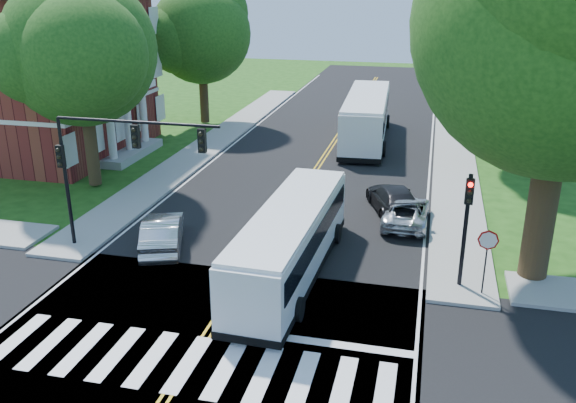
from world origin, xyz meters
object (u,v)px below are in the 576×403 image
(bus_follow, at_px, (366,117))
(suv, at_px, (406,211))
(dark_sedan, at_px, (394,199))
(signal_nw, at_px, (112,154))
(hatchback, at_px, (162,233))
(bus_lead, at_px, (290,240))
(signal_ne, at_px, (467,216))

(bus_follow, bearing_deg, suv, 100.78)
(bus_follow, xyz_separation_m, dark_sedan, (3.01, -13.79, -1.05))
(bus_follow, bearing_deg, signal_nw, 66.41)
(bus_follow, relative_size, hatchback, 2.87)
(bus_follow, relative_size, suv, 2.90)
(signal_nw, bearing_deg, bus_follow, 69.39)
(bus_lead, bearing_deg, signal_ne, -174.78)
(bus_lead, bearing_deg, dark_sedan, -111.96)
(bus_follow, bearing_deg, signal_ne, 102.99)
(hatchback, bearing_deg, bus_lead, 150.03)
(dark_sedan, bearing_deg, bus_follow, -96.81)
(hatchback, height_order, suv, hatchback)
(dark_sedan, bearing_deg, signal_nw, 14.92)
(bus_lead, bearing_deg, signal_nw, -0.77)
(hatchback, bearing_deg, dark_sedan, -164.16)
(signal_ne, distance_m, dark_sedan, 8.34)
(hatchback, xyz_separation_m, suv, (10.10, 5.34, -0.12))
(bus_lead, bearing_deg, suv, -120.96)
(bus_follow, xyz_separation_m, hatchback, (-6.39, -20.51, -1.01))
(signal_ne, xyz_separation_m, hatchback, (-12.46, 0.71, -2.21))
(bus_follow, height_order, hatchback, bus_follow)
(dark_sedan, bearing_deg, hatchback, 16.40)
(signal_nw, relative_size, suv, 1.60)
(bus_lead, xyz_separation_m, hatchback, (-5.95, 1.08, -0.73))
(hatchback, height_order, dark_sedan, hatchback)
(bus_lead, relative_size, dark_sedan, 2.25)
(bus_lead, distance_m, bus_follow, 21.59)
(hatchback, relative_size, dark_sedan, 0.93)
(bus_lead, xyz_separation_m, bus_follow, (0.44, 21.59, 0.28))
(signal_nw, distance_m, signal_ne, 14.13)
(signal_ne, xyz_separation_m, bus_follow, (-6.07, 21.21, -1.20))
(bus_lead, relative_size, suv, 2.44)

